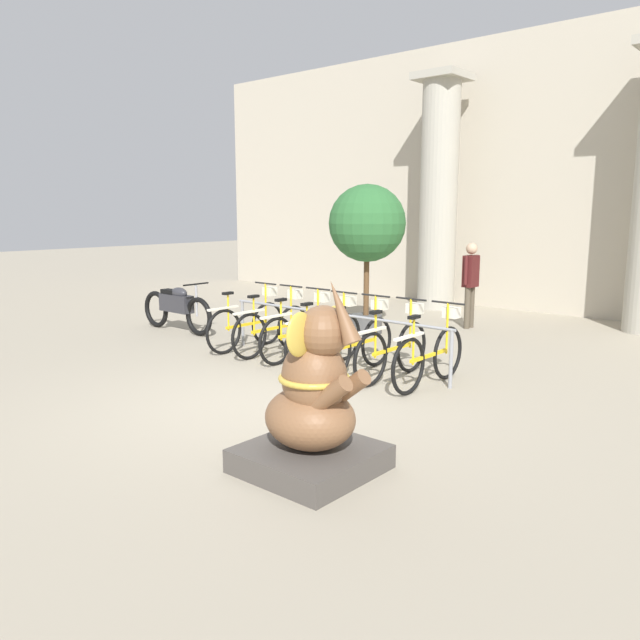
{
  "coord_description": "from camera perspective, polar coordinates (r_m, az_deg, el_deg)",
  "views": [
    {
      "loc": [
        5.05,
        -4.9,
        2.23
      ],
      "look_at": [
        0.51,
        0.35,
        1.0
      ],
      "focal_mm": 35.0,
      "sensor_mm": 36.0,
      "label": 1
    }
  ],
  "objects": [
    {
      "name": "ground_plane",
      "position": [
        7.38,
        -4.85,
        -7.57
      ],
      "size": [
        60.0,
        60.0,
        0.0
      ],
      "primitive_type": "plane",
      "color": "#9E937F"
    },
    {
      "name": "building_facade",
      "position": [
        14.44,
        20.78,
        12.46
      ],
      "size": [
        20.0,
        0.2,
        6.0
      ],
      "color": "#BCB29E",
      "rests_on": "ground_plane"
    },
    {
      "name": "column_left",
      "position": [
        14.47,
        10.81,
        11.42
      ],
      "size": [
        1.05,
        1.05,
        5.16
      ],
      "color": "#ADA899",
      "rests_on": "ground_plane"
    },
    {
      "name": "bike_rack",
      "position": [
        9.04,
        1.16,
        -0.27
      ],
      "size": [
        3.97,
        0.05,
        0.77
      ],
      "color": "gray",
      "rests_on": "ground_plane"
    },
    {
      "name": "bicycle_0",
      "position": [
        10.15,
        -6.6,
        -0.3
      ],
      "size": [
        0.48,
        1.67,
        1.05
      ],
      "color": "black",
      "rests_on": "ground_plane"
    },
    {
      "name": "bicycle_1",
      "position": [
        9.76,
        -4.29,
        -0.68
      ],
      "size": [
        0.48,
        1.67,
        1.05
      ],
      "color": "black",
      "rests_on": "ground_plane"
    },
    {
      "name": "bicycle_2",
      "position": [
        9.38,
        -1.82,
        -1.09
      ],
      "size": [
        0.48,
        1.67,
        1.05
      ],
      "color": "black",
      "rests_on": "ground_plane"
    },
    {
      "name": "bicycle_3",
      "position": [
        8.97,
        0.56,
        -1.6
      ],
      "size": [
        0.48,
        1.67,
        1.05
      ],
      "color": "black",
      "rests_on": "ground_plane"
    },
    {
      "name": "bicycle_4",
      "position": [
        8.64,
        3.48,
        -2.07
      ],
      "size": [
        0.48,
        1.67,
        1.05
      ],
      "color": "black",
      "rests_on": "ground_plane"
    },
    {
      "name": "bicycle_5",
      "position": [
        8.35,
        6.72,
        -2.55
      ],
      "size": [
        0.48,
        1.67,
        1.05
      ],
      "color": "black",
      "rests_on": "ground_plane"
    },
    {
      "name": "bicycle_6",
      "position": [
        8.06,
        10.06,
        -3.08
      ],
      "size": [
        0.48,
        1.67,
        1.05
      ],
      "color": "black",
      "rests_on": "ground_plane"
    },
    {
      "name": "elephant_statue",
      "position": [
        5.35,
        -0.61,
        -8.01
      ],
      "size": [
        1.06,
        1.06,
        1.71
      ],
      "color": "#4C4742",
      "rests_on": "ground_plane"
    },
    {
      "name": "motorcycle",
      "position": [
        11.82,
        -12.96,
        1.18
      ],
      "size": [
        2.0,
        0.55,
        0.94
      ],
      "color": "black",
      "rests_on": "ground_plane"
    },
    {
      "name": "person_pedestrian",
      "position": [
        12.13,
        13.6,
        3.78
      ],
      "size": [
        0.21,
        0.47,
        1.62
      ],
      "color": "brown",
      "rests_on": "ground_plane"
    },
    {
      "name": "potted_tree",
      "position": [
        11.29,
        4.33,
        8.4
      ],
      "size": [
        1.38,
        1.38,
        2.69
      ],
      "color": "#4C4C4C",
      "rests_on": "ground_plane"
    }
  ]
}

